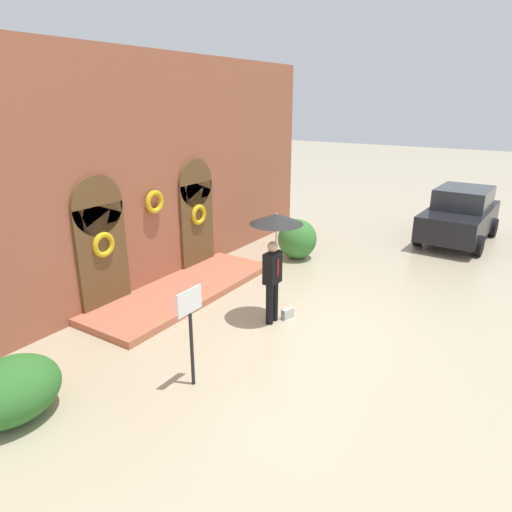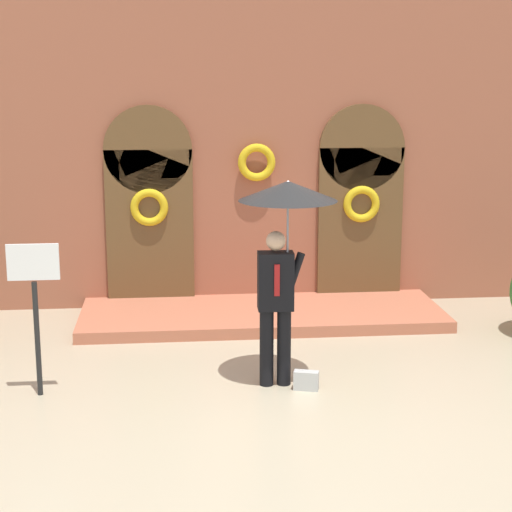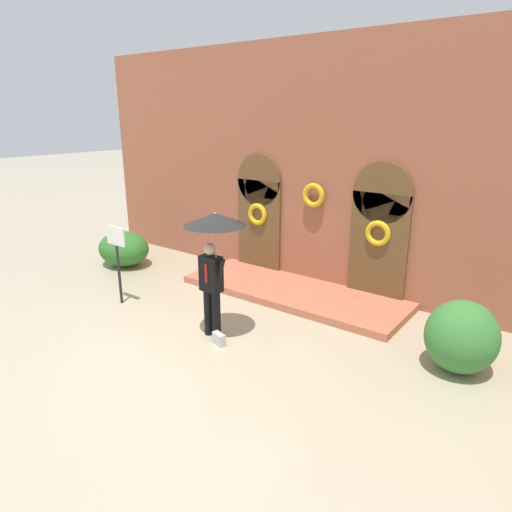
# 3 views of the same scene
# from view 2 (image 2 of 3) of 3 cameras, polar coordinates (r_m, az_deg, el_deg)

# --- Properties ---
(ground_plane) EXTENTS (80.00, 80.00, 0.00)m
(ground_plane) POSITION_cam_2_polar(r_m,az_deg,el_deg) (9.55, 2.36, -9.54)
(ground_plane) COLOR tan
(building_facade) EXTENTS (14.00, 2.30, 5.60)m
(building_facade) POSITION_cam_2_polar(r_m,az_deg,el_deg) (13.01, -0.09, 8.50)
(building_facade) COLOR #9E563D
(building_facade) RESTS_ON ground
(person_with_umbrella) EXTENTS (1.10, 1.10, 2.36)m
(person_with_umbrella) POSITION_cam_2_polar(r_m,az_deg,el_deg) (9.47, 1.93, 2.35)
(person_with_umbrella) COLOR black
(person_with_umbrella) RESTS_ON ground
(handbag) EXTENTS (0.30, 0.19, 0.22)m
(handbag) POSITION_cam_2_polar(r_m,az_deg,el_deg) (9.79, 3.37, -8.28)
(handbag) COLOR #B7B7B2
(handbag) RESTS_ON ground
(sign_post) EXTENTS (0.56, 0.06, 1.72)m
(sign_post) POSITION_cam_2_polar(r_m,az_deg,el_deg) (9.62, -14.53, -2.47)
(sign_post) COLOR black
(sign_post) RESTS_ON ground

